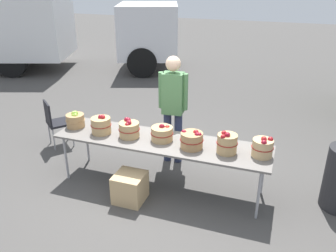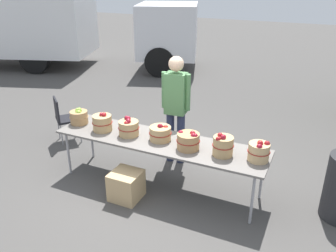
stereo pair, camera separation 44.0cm
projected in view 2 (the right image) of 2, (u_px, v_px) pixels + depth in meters
name	position (u px, v px, depth m)	size (l,w,h in m)	color
ground_plane	(160.00, 185.00, 5.25)	(40.00, 40.00, 0.00)	#474442
market_table	(159.00, 142.00, 4.96)	(3.10, 0.76, 0.75)	slate
apple_basket_green_0	(79.00, 117.00, 5.45)	(0.29, 0.29, 0.25)	#A87F51
apple_basket_red_0	(102.00, 122.00, 5.21)	(0.31, 0.31, 0.29)	tan
apple_basket_red_1	(129.00, 128.00, 5.05)	(0.31, 0.31, 0.27)	tan
apple_basket_red_2	(160.00, 133.00, 4.91)	(0.32, 0.32, 0.25)	tan
apple_basket_red_3	(188.00, 141.00, 4.66)	(0.32, 0.32, 0.26)	#A87F51
apple_basket_red_4	(223.00, 145.00, 4.49)	(0.28, 0.28, 0.31)	tan
apple_basket_red_5	(259.00, 151.00, 4.37)	(0.29, 0.29, 0.28)	tan
vendor_adult	(176.00, 102.00, 5.50)	(0.47, 0.26, 1.79)	#262D4C
box_truck	(57.00, 21.00, 11.26)	(7.98, 4.58, 2.75)	white
folding_chair	(64.00, 116.00, 6.41)	(0.56, 0.56, 0.86)	black
produce_crate	(126.00, 185.00, 4.87)	(0.41, 0.41, 0.41)	tan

